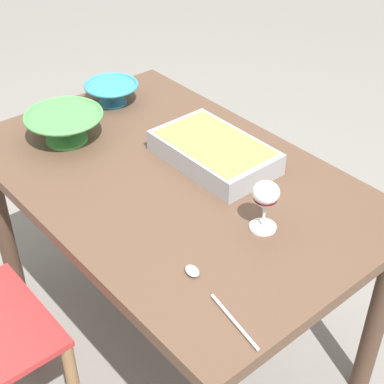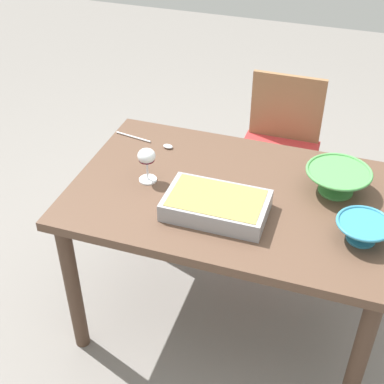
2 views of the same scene
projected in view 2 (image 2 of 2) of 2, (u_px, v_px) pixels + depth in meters
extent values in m
plane|color=gray|center=(226.00, 316.00, 2.53)|extent=(8.00, 8.00, 0.00)
cube|color=brown|center=(233.00, 196.00, 2.11)|extent=(1.25, 0.81, 0.04)
cylinder|color=#493427|center=(370.00, 241.00, 2.44)|extent=(0.06, 0.06, 0.69)
cylinder|color=#493427|center=(139.00, 193.00, 2.73)|extent=(0.06, 0.06, 0.69)
cylinder|color=#493427|center=(357.00, 364.00, 1.92)|extent=(0.06, 0.06, 0.69)
cylinder|color=#493427|center=(73.00, 288.00, 2.21)|extent=(0.06, 0.06, 0.69)
cube|color=#B22D2D|center=(275.00, 159.00, 2.76)|extent=(0.39, 0.45, 0.02)
cube|color=olive|center=(287.00, 107.00, 2.80)|extent=(0.37, 0.02, 0.36)
cylinder|color=olive|center=(229.00, 212.00, 2.79)|extent=(0.04, 0.04, 0.45)
cylinder|color=olive|center=(298.00, 227.00, 2.70)|extent=(0.04, 0.04, 0.45)
cylinder|color=olive|center=(248.00, 169.00, 3.10)|extent=(0.04, 0.04, 0.45)
cylinder|color=olive|center=(311.00, 181.00, 3.01)|extent=(0.04, 0.04, 0.45)
cylinder|color=white|center=(148.00, 180.00, 2.16)|extent=(0.07, 0.07, 0.01)
cylinder|color=white|center=(147.00, 171.00, 2.13)|extent=(0.01, 0.01, 0.08)
ellipsoid|color=white|center=(147.00, 156.00, 2.09)|extent=(0.07, 0.07, 0.06)
ellipsoid|color=#4C0A19|center=(147.00, 160.00, 2.10)|extent=(0.06, 0.06, 0.02)
cube|color=#99999E|center=(216.00, 206.00, 1.97)|extent=(0.37, 0.23, 0.07)
cube|color=#9E8C47|center=(216.00, 200.00, 1.96)|extent=(0.34, 0.21, 0.02)
cylinder|color=#4C994C|center=(335.00, 190.00, 2.10)|extent=(0.13, 0.13, 0.01)
cone|color=#4C994C|center=(337.00, 180.00, 2.07)|extent=(0.24, 0.24, 0.08)
torus|color=#4C994C|center=(339.00, 171.00, 2.05)|extent=(0.25, 0.25, 0.01)
cylinder|color=teal|center=(361.00, 238.00, 1.87)|extent=(0.10, 0.10, 0.01)
cone|color=teal|center=(363.00, 230.00, 1.85)|extent=(0.18, 0.18, 0.06)
torus|color=teal|center=(365.00, 223.00, 1.83)|extent=(0.19, 0.19, 0.01)
cylinder|color=silver|center=(133.00, 137.00, 2.42)|extent=(0.18, 0.04, 0.01)
ellipsoid|color=silver|center=(168.00, 146.00, 2.35)|extent=(0.05, 0.04, 0.01)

